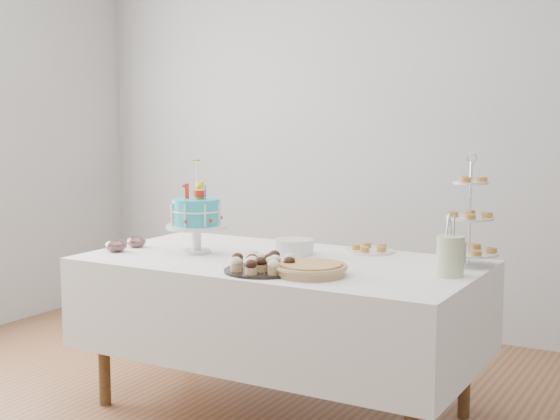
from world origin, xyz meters
The scene contains 11 objects.
walls centered at (0.00, 0.00, 1.35)m, with size 5.04×4.04×2.70m.
table centered at (0.00, 0.30, 0.54)m, with size 1.92×1.02×0.77m.
birthday_cake centered at (-0.46, 0.24, 0.90)m, with size 0.31×0.31×0.48m.
cupcake_tray centered at (0.08, 0.00, 0.81)m, with size 0.35×0.35×0.08m.
pie centered at (0.30, 0.04, 0.80)m, with size 0.33×0.33×0.05m.
tiered_stand centered at (0.84, 0.61, 0.99)m, with size 0.27×0.27×0.53m.
plate_stack centered at (-0.01, 0.45, 0.81)m, with size 0.20×0.20×0.08m.
pastry_plate centered at (0.30, 0.70, 0.79)m, with size 0.25×0.25×0.04m.
jam_bowl_a centered at (-0.84, 0.06, 0.80)m, with size 0.11×0.11×0.07m.
jam_bowl_b centered at (-0.84, 0.22, 0.80)m, with size 0.10×0.10×0.06m.
utensil_pitcher centered at (0.84, 0.32, 0.87)m, with size 0.13×0.12×0.27m.
Camera 1 is at (1.86, -2.95, 1.47)m, focal length 50.00 mm.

